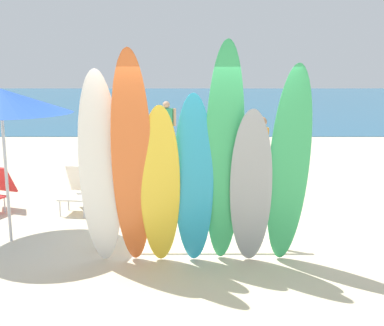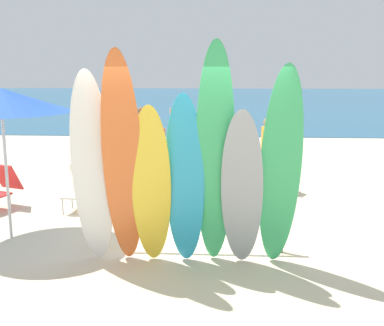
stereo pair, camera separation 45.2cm
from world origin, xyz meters
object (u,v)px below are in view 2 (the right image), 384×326
(surfboard_yellow_2, at_px, (151,187))
(beach_chair_blue, at_px, (0,185))
(surfboard_white_0, at_px, (92,170))
(beach_umbrella, at_px, (1,100))
(beachgoer_strolling, at_px, (179,123))
(beachgoer_midbeach, at_px, (141,132))
(surfboard_green_4, at_px, (215,158))
(surfboard_green_6, at_px, (280,170))
(beachgoer_by_water, at_px, (154,154))
(surfboard_grey_5, at_px, (242,190))
(surfboard_teal_3, at_px, (185,181))
(beach_chair_red, at_px, (82,186))
(surfboard_rack, at_px, (186,215))
(surfboard_orange_1, at_px, (123,163))
(beachgoer_near_rack, at_px, (268,148))

(surfboard_yellow_2, bearing_deg, beach_chair_blue, 138.02)
(surfboard_white_0, bearing_deg, beach_umbrella, 143.76)
(beach_umbrella, bearing_deg, beachgoer_strolling, 75.79)
(surfboard_yellow_2, bearing_deg, beachgoer_midbeach, 96.39)
(surfboard_white_0, xyz_separation_m, surfboard_green_4, (1.51, 0.02, 0.16))
(surfboard_green_6, bearing_deg, beach_umbrella, 162.16)
(beachgoer_by_water, bearing_deg, surfboard_grey_5, 64.90)
(surfboard_white_0, distance_m, surfboard_green_4, 1.52)
(surfboard_green_6, bearing_deg, surfboard_yellow_2, 176.26)
(beachgoer_by_water, relative_size, beach_chair_blue, 1.84)
(surfboard_green_6, relative_size, beach_chair_blue, 3.02)
(surfboard_teal_3, relative_size, beachgoer_midbeach, 1.48)
(surfboard_yellow_2, xyz_separation_m, beach_chair_red, (-1.59, 2.44, -0.61))
(surfboard_white_0, height_order, beach_umbrella, surfboard_white_0)
(surfboard_yellow_2, height_order, surfboard_grey_5, surfboard_yellow_2)
(surfboard_white_0, xyz_separation_m, surfboard_yellow_2, (0.73, 0.01, -0.20))
(surfboard_rack, height_order, surfboard_green_4, surfboard_green_4)
(beachgoer_midbeach, bearing_deg, surfboard_white_0, 162.11)
(surfboard_white_0, bearing_deg, surfboard_green_6, -4.01)
(surfboard_white_0, distance_m, surfboard_grey_5, 1.86)
(surfboard_rack, bearing_deg, surfboard_teal_3, -87.74)
(surfboard_orange_1, bearing_deg, surfboard_rack, 39.19)
(surfboard_rack, height_order, beachgoer_strolling, beachgoer_strolling)
(surfboard_rack, xyz_separation_m, beachgoer_near_rack, (1.42, 3.48, 0.35))
(beach_chair_red, bearing_deg, surfboard_green_4, -38.21)
(surfboard_green_4, distance_m, surfboard_grey_5, 0.51)
(surfboard_rack, xyz_separation_m, beach_chair_blue, (-3.45, 1.83, -0.09))
(surfboard_white_0, relative_size, surfboard_green_4, 0.88)
(beachgoer_by_water, bearing_deg, beach_chair_red, -25.39)
(surfboard_rack, relative_size, surfboard_orange_1, 0.97)
(beach_chair_red, bearing_deg, beachgoer_by_water, 33.60)
(surfboard_white_0, xyz_separation_m, beach_umbrella, (-1.52, 0.93, 0.79))
(surfboard_yellow_2, xyz_separation_m, surfboard_teal_3, (0.41, 0.05, 0.07))
(surfboard_green_6, xyz_separation_m, beachgoer_near_rack, (0.24, 4.03, -0.41))
(surfboard_green_4, relative_size, beach_chair_red, 3.54)
(surfboard_rack, distance_m, surfboard_teal_3, 0.79)
(surfboard_teal_3, distance_m, surfboard_grey_5, 0.71)
(surfboard_orange_1, distance_m, beachgoer_near_rack, 4.69)
(surfboard_green_4, relative_size, beachgoer_by_water, 1.81)
(beachgoer_strolling, xyz_separation_m, beach_chair_red, (-1.23, -5.95, -0.45))
(surfboard_grey_5, height_order, beachgoer_near_rack, surfboard_grey_5)
(surfboard_teal_3, xyz_separation_m, beachgoer_strolling, (-0.77, 8.34, -0.23))
(surfboard_white_0, relative_size, surfboard_teal_3, 1.13)
(surfboard_yellow_2, bearing_deg, surfboard_white_0, 176.56)
(surfboard_rack, bearing_deg, surfboard_green_4, -54.94)
(beachgoer_near_rack, height_order, beachgoer_midbeach, beachgoer_midbeach)
(surfboard_white_0, relative_size, surfboard_grey_5, 1.21)
(surfboard_green_6, height_order, beachgoer_by_water, surfboard_green_6)
(beachgoer_midbeach, xyz_separation_m, beach_umbrella, (-1.10, -5.42, 1.16))
(beachgoer_midbeach, bearing_deg, surfboard_rack, 173.25)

